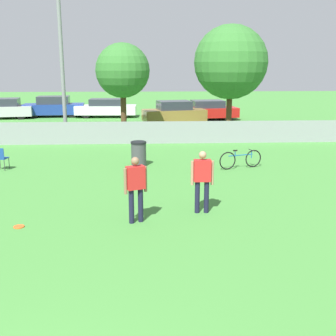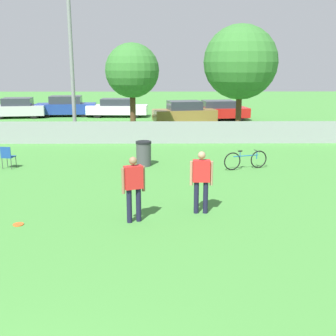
{
  "view_description": "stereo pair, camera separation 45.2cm",
  "coord_description": "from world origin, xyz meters",
  "px_view_note": "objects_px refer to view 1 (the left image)",
  "views": [
    {
      "loc": [
        1.49,
        -2.52,
        3.78
      ],
      "look_at": [
        2.06,
        8.62,
        1.05
      ],
      "focal_mm": 45.0,
      "sensor_mm": 36.0,
      "label": 1
    },
    {
      "loc": [
        1.95,
        -2.53,
        3.78
      ],
      "look_at": [
        2.06,
        8.62,
        1.05
      ],
      "focal_mm": 45.0,
      "sensor_mm": 36.0,
      "label": 2
    }
  ],
  "objects_px": {
    "parked_car_silver": "(5,109)",
    "parked_car_tan": "(174,113)",
    "tree_near_pole": "(123,71)",
    "parked_car_blue": "(54,107)",
    "player_defender_red": "(136,185)",
    "trash_bin": "(139,154)",
    "frisbee_disc": "(19,227)",
    "parked_car_red": "(207,110)",
    "bicycle_sideline": "(241,159)",
    "tree_far_right": "(231,62)",
    "folding_chair_sideline": "(0,157)",
    "light_pole": "(60,32)",
    "player_thrower_red": "(202,177)",
    "parked_car_white": "(106,108)"
  },
  "relations": [
    {
      "from": "parked_car_silver",
      "to": "parked_car_tan",
      "type": "xyz_separation_m",
      "value": [
        12.09,
        -3.27,
        -0.0
      ]
    },
    {
      "from": "tree_near_pole",
      "to": "parked_car_blue",
      "type": "relative_size",
      "value": 1.1
    },
    {
      "from": "parked_car_tan",
      "to": "player_defender_red",
      "type": "bearing_deg",
      "value": -108.01
    },
    {
      "from": "trash_bin",
      "to": "parked_car_silver",
      "type": "height_order",
      "value": "parked_car_silver"
    },
    {
      "from": "frisbee_disc",
      "to": "trash_bin",
      "type": "xyz_separation_m",
      "value": [
        2.77,
        6.16,
        0.47
      ]
    },
    {
      "from": "parked_car_red",
      "to": "parked_car_tan",
      "type": "bearing_deg",
      "value": -152.73
    },
    {
      "from": "tree_near_pole",
      "to": "parked_car_tan",
      "type": "xyz_separation_m",
      "value": [
        3.13,
        3.88,
        -2.77
      ]
    },
    {
      "from": "bicycle_sideline",
      "to": "parked_car_silver",
      "type": "height_order",
      "value": "parked_car_silver"
    },
    {
      "from": "bicycle_sideline",
      "to": "parked_car_tan",
      "type": "xyz_separation_m",
      "value": [
        -1.68,
        12.67,
        0.35
      ]
    },
    {
      "from": "parked_car_red",
      "to": "tree_far_right",
      "type": "bearing_deg",
      "value": -93.75
    },
    {
      "from": "frisbee_disc",
      "to": "bicycle_sideline",
      "type": "height_order",
      "value": "bicycle_sideline"
    },
    {
      "from": "frisbee_disc",
      "to": "folding_chair_sideline",
      "type": "distance_m",
      "value": 6.23
    },
    {
      "from": "player_defender_red",
      "to": "bicycle_sideline",
      "type": "xyz_separation_m",
      "value": [
        3.79,
        5.4,
        -0.61
      ]
    },
    {
      "from": "bicycle_sideline",
      "to": "parked_car_silver",
      "type": "bearing_deg",
      "value": 113.32
    },
    {
      "from": "tree_near_pole",
      "to": "trash_bin",
      "type": "bearing_deg",
      "value": -83.18
    },
    {
      "from": "frisbee_disc",
      "to": "parked_car_tan",
      "type": "xyz_separation_m",
      "value": [
        4.92,
        18.27,
        0.69
      ]
    },
    {
      "from": "light_pole",
      "to": "parked_car_tan",
      "type": "distance_m",
      "value": 9.47
    },
    {
      "from": "bicycle_sideline",
      "to": "trash_bin",
      "type": "height_order",
      "value": "trash_bin"
    },
    {
      "from": "parked_car_tan",
      "to": "parked_car_red",
      "type": "bearing_deg",
      "value": 23.59
    },
    {
      "from": "parked_car_blue",
      "to": "frisbee_disc",
      "type": "bearing_deg",
      "value": -85.07
    },
    {
      "from": "tree_far_right",
      "to": "player_thrower_red",
      "type": "distance_m",
      "value": 14.09
    },
    {
      "from": "light_pole",
      "to": "parked_car_tan",
      "type": "relative_size",
      "value": 2.12
    },
    {
      "from": "tree_near_pole",
      "to": "player_defender_red",
      "type": "xyz_separation_m",
      "value": [
        1.02,
        -14.19,
        -2.51
      ]
    },
    {
      "from": "parked_car_white",
      "to": "bicycle_sideline",
      "type": "bearing_deg",
      "value": -66.66
    },
    {
      "from": "bicycle_sideline",
      "to": "parked_car_tan",
      "type": "relative_size",
      "value": 0.39
    },
    {
      "from": "parked_car_blue",
      "to": "parked_car_tan",
      "type": "distance_m",
      "value": 9.68
    },
    {
      "from": "parked_car_tan",
      "to": "parked_car_silver",
      "type": "bearing_deg",
      "value": 153.51
    },
    {
      "from": "player_defender_red",
      "to": "player_thrower_red",
      "type": "relative_size",
      "value": 1.0
    },
    {
      "from": "player_thrower_red",
      "to": "parked_car_white",
      "type": "distance_m",
      "value": 21.63
    },
    {
      "from": "light_pole",
      "to": "parked_car_white",
      "type": "height_order",
      "value": "light_pole"
    },
    {
      "from": "light_pole",
      "to": "trash_bin",
      "type": "distance_m",
      "value": 9.11
    },
    {
      "from": "tree_far_right",
      "to": "parked_car_blue",
      "type": "height_order",
      "value": "tree_far_right"
    },
    {
      "from": "parked_car_silver",
      "to": "parked_car_blue",
      "type": "distance_m",
      "value": 3.45
    },
    {
      "from": "parked_car_silver",
      "to": "parked_car_tan",
      "type": "height_order",
      "value": "parked_car_tan"
    },
    {
      "from": "parked_car_blue",
      "to": "parked_car_red",
      "type": "distance_m",
      "value": 11.48
    },
    {
      "from": "tree_far_right",
      "to": "parked_car_red",
      "type": "distance_m",
      "value": 6.67
    },
    {
      "from": "trash_bin",
      "to": "frisbee_disc",
      "type": "bearing_deg",
      "value": -114.23
    },
    {
      "from": "tree_far_right",
      "to": "trash_bin",
      "type": "bearing_deg",
      "value": -121.98
    },
    {
      "from": "tree_near_pole",
      "to": "parked_car_tan",
      "type": "bearing_deg",
      "value": 51.15
    },
    {
      "from": "parked_car_silver",
      "to": "parked_car_white",
      "type": "distance_m",
      "value": 7.26
    },
    {
      "from": "player_defender_red",
      "to": "parked_car_blue",
      "type": "xyz_separation_m",
      "value": [
        -6.64,
        22.21,
        -0.22
      ]
    },
    {
      "from": "light_pole",
      "to": "player_defender_red",
      "type": "bearing_deg",
      "value": -72.29
    },
    {
      "from": "trash_bin",
      "to": "parked_car_tan",
      "type": "relative_size",
      "value": 0.22
    },
    {
      "from": "folding_chair_sideline",
      "to": "bicycle_sideline",
      "type": "relative_size",
      "value": 0.5
    },
    {
      "from": "tree_far_right",
      "to": "parked_car_white",
      "type": "bearing_deg",
      "value": 134.69
    },
    {
      "from": "folding_chair_sideline",
      "to": "parked_car_red",
      "type": "relative_size",
      "value": 0.19
    },
    {
      "from": "trash_bin",
      "to": "parked_car_white",
      "type": "bearing_deg",
      "value": 99.69
    },
    {
      "from": "player_thrower_red",
      "to": "parked_car_tan",
      "type": "relative_size",
      "value": 0.38
    },
    {
      "from": "player_defender_red",
      "to": "parked_car_white",
      "type": "bearing_deg",
      "value": 74.32
    },
    {
      "from": "tree_near_pole",
      "to": "parked_car_silver",
      "type": "xyz_separation_m",
      "value": [
        -8.96,
        7.15,
        -2.77
      ]
    }
  ]
}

